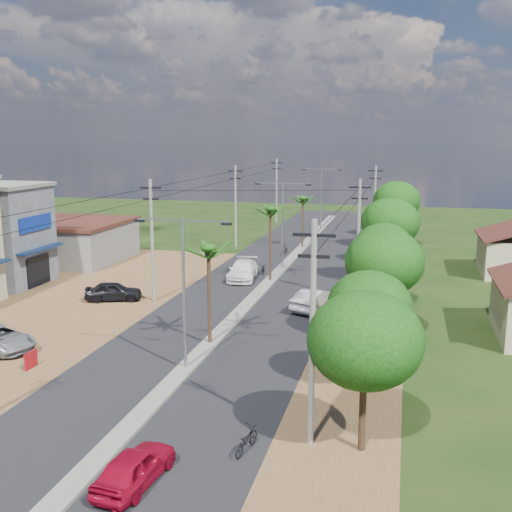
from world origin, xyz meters
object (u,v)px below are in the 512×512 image
(car_white_far, at_px, (243,271))
(roadside_sign, at_px, (31,360))
(car_parked_dark, at_px, (114,292))
(car_red_near, at_px, (135,468))
(moto_rider_east, at_px, (246,441))
(car_silver_mid, at_px, (316,300))

(car_white_far, height_order, roadside_sign, car_white_far)
(car_parked_dark, bearing_deg, roadside_sign, 168.75)
(car_red_near, xyz_separation_m, car_white_far, (-4.45, 30.60, 0.13))
(car_parked_dark, distance_m, moto_rider_east, 24.04)
(car_silver_mid, height_order, car_parked_dark, car_silver_mid)
(car_white_far, bearing_deg, car_red_near, -88.32)
(car_parked_dark, relative_size, moto_rider_east, 2.32)
(car_red_near, bearing_deg, roadside_sign, -34.40)
(car_silver_mid, xyz_separation_m, car_parked_dark, (-14.96, -1.16, -0.07))
(car_parked_dark, bearing_deg, car_red_near, -171.04)
(moto_rider_east, distance_m, roadside_sign, 14.27)
(car_parked_dark, distance_m, roadside_sign, 13.32)
(roadside_sign, bearing_deg, car_silver_mid, 45.16)
(moto_rider_east, xyz_separation_m, roadside_sign, (-13.17, 5.48, 0.00))
(car_parked_dark, xyz_separation_m, moto_rider_east, (15.17, -18.65, -0.24))
(roadside_sign, bearing_deg, moto_rider_east, -25.30)
(car_white_far, relative_size, car_parked_dark, 1.30)
(car_parked_dark, bearing_deg, car_silver_mid, -105.45)
(car_silver_mid, relative_size, car_white_far, 0.87)
(moto_rider_east, bearing_deg, roadside_sign, -10.88)
(car_silver_mid, distance_m, car_white_far, 10.72)
(moto_rider_east, relative_size, roadside_sign, 1.56)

